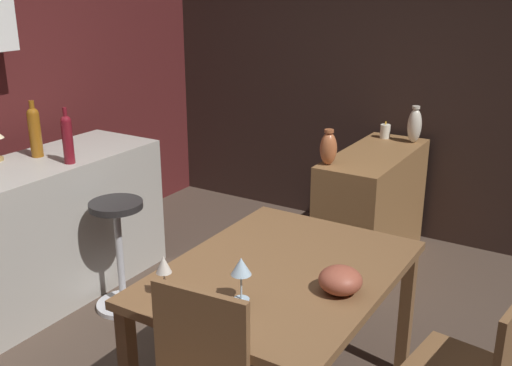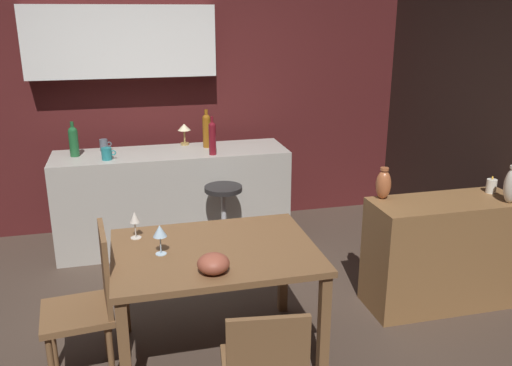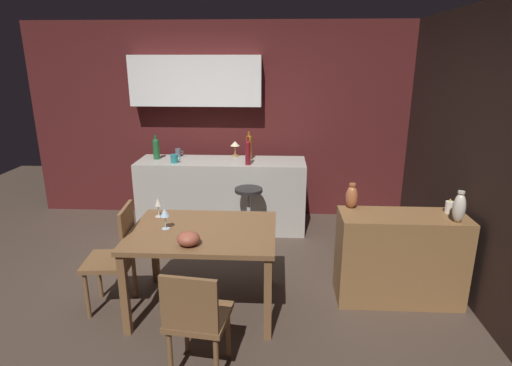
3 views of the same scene
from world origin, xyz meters
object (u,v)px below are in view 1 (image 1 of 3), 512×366
Objects in this scene: wine_bottle_ruby at (67,137)px; pillar_candle_tall at (386,131)px; vase_ceramic_ivory at (415,125)px; dining_table at (281,286)px; wine_glass_right at (164,266)px; bar_stool at (120,252)px; fruit_bowl at (340,280)px; vase_copper at (328,148)px; wine_glass_left at (241,268)px; sideboard_cabinet at (372,208)px; wine_bottle_amber at (35,130)px.

wine_bottle_ruby is 2.63× the size of pillar_candle_tall.
vase_ceramic_ivory is at bearing -94.40° from pillar_candle_tall.
wine_bottle_ruby is at bearing 140.56° from vase_ceramic_ivory.
wine_glass_right is at bearing 148.38° from dining_table.
bar_stool is 2.59× the size of vase_ceramic_ivory.
vase_ceramic_ivory is (1.83, -1.20, 0.57)m from bar_stool.
wine_glass_right reaches higher than fruit_bowl.
vase_copper reaches higher than fruit_bowl.
vase_copper is at bearing -50.03° from wine_bottle_ruby.
wine_glass_left is 0.68× the size of vase_ceramic_ivory.
dining_table is 6.87× the size of wine_glass_right.
vase_copper is at bearing 3.42° from wine_glass_right.
fruit_bowl is at bearing -163.41° from sideboard_cabinet.
dining_table is 2.18m from pillar_candle_tall.
wine_glass_right is (-2.19, 0.05, 0.46)m from sideboard_cabinet.
vase_copper reaches higher than wine_glass_right.
bar_stool is 3.81× the size of wine_glass_left.
wine_bottle_amber is 2.60m from vase_ceramic_ivory.
vase_ceramic_ivory reaches higher than pillar_candle_tall.
wine_glass_left is 0.79× the size of vase_copper.
sideboard_cabinet is at bearing -48.69° from wine_bottle_amber.
dining_table is 0.58m from wine_glass_right.
vase_ceramic_ivory is at bearing -33.36° from bar_stool.
vase_copper is (-0.84, 0.08, 0.06)m from pillar_candle_tall.
wine_bottle_ruby is (0.27, 1.62, 0.41)m from dining_table.
sideboard_cabinet is at bearing 16.59° from fruit_bowl.
fruit_bowl is 0.53× the size of wine_bottle_ruby.
dining_table is at bearing -99.37° from wine_bottle_ruby.
sideboard_cabinet is 2.32m from wine_bottle_amber.
wine_glass_left is at bearing 179.43° from dining_table.
wine_glass_left is at bearing -115.56° from bar_stool.
sideboard_cabinet is at bearing 7.46° from dining_table.
sideboard_cabinet is 1.91m from fruit_bowl.
vase_ceramic_ivory is (2.18, 0.39, 0.15)m from fruit_bowl.
wine_bottle_amber is 1.84m from vase_copper.
dining_table is at bearing -31.62° from wine_glass_right.
fruit_bowl is (-1.79, -0.53, 0.38)m from sideboard_cabinet.
sideboard_cabinet is at bearing 6.22° from wine_glass_left.
wine_glass_left reaches higher than sideboard_cabinet.
sideboard_cabinet is 4.05× the size of vase_ceramic_ivory.
dining_table is 0.39m from wine_glass_left.
wine_glass_left is 0.54× the size of wine_bottle_ruby.
pillar_candle_tall reaches higher than fruit_bowl.
wine_glass_right is 0.52× the size of wine_bottle_ruby.
wine_glass_right is (-0.46, 0.28, 0.22)m from dining_table.
sideboard_cabinet is 5.97× the size of wine_glass_left.
wine_bottle_ruby is (-1.46, 1.39, 0.65)m from sideboard_cabinet.
wine_glass_left is (-2.05, -0.22, 0.47)m from sideboard_cabinet.
pillar_candle_tall is at bearing -5.33° from vase_copper.
wine_glass_left is at bearing -166.70° from vase_copper.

